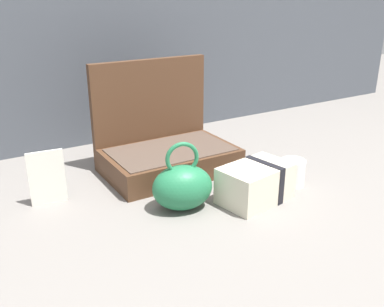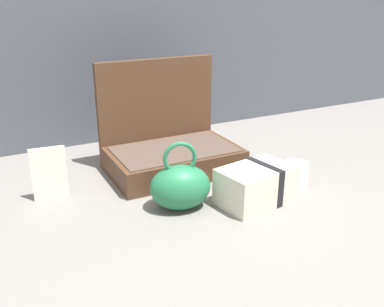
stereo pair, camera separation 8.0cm
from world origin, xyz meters
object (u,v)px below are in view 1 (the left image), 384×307
object	(u,v)px
coffee_mug	(292,173)
info_card_left	(47,178)
teal_pouch_handbag	(182,186)
open_suitcase	(165,146)
cream_toiletry_bag	(256,183)

from	to	relation	value
coffee_mug	info_card_left	distance (m)	0.70
teal_pouch_handbag	coffee_mug	size ratio (longest dim) A/B	1.78
teal_pouch_handbag	open_suitcase	bearing A→B (deg)	71.61
coffee_mug	info_card_left	xyz separation A→B (m)	(-0.65, 0.26, 0.04)
open_suitcase	teal_pouch_handbag	world-z (taller)	open_suitcase
teal_pouch_handbag	cream_toiletry_bag	xyz separation A→B (m)	(0.20, -0.06, -0.01)
open_suitcase	teal_pouch_handbag	distance (m)	0.28
cream_toiletry_bag	info_card_left	size ratio (longest dim) A/B	1.41
coffee_mug	teal_pouch_handbag	bearing A→B (deg)	172.91
open_suitcase	cream_toiletry_bag	bearing A→B (deg)	-71.76
cream_toiletry_bag	info_card_left	distance (m)	0.57
open_suitcase	coffee_mug	bearing A→B (deg)	-49.84
info_card_left	teal_pouch_handbag	bearing A→B (deg)	-29.72
cream_toiletry_bag	open_suitcase	bearing A→B (deg)	108.24
open_suitcase	info_card_left	distance (m)	0.39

